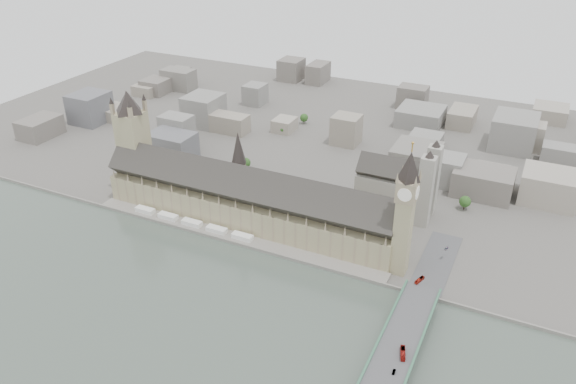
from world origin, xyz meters
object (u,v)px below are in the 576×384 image
at_px(red_bus_north, 420,280).
at_px(red_bus_south, 403,353).
at_px(palace_of_westminster, 247,200).
at_px(westminster_bridge, 394,360).
at_px(elizabeth_tower, 406,205).
at_px(car_approach, 446,248).
at_px(car_silver, 394,372).
at_px(victoria_tower, 133,138).
at_px(westminster_abbey, 398,187).

bearing_deg(red_bus_north, red_bus_south, -64.52).
distance_m(palace_of_westminster, red_bus_north, 161.65).
relative_size(palace_of_westminster, westminster_bridge, 0.82).
distance_m(palace_of_westminster, elizabeth_tower, 142.94).
height_order(palace_of_westminster, car_approach, palace_of_westminster).
relative_size(westminster_bridge, car_silver, 76.80).
bearing_deg(car_silver, palace_of_westminster, 139.67).
xyz_separation_m(elizabeth_tower, victoria_tower, (-260.00, 18.00, -2.88)).
relative_size(elizabeth_tower, red_bus_north, 10.99).
xyz_separation_m(palace_of_westminster, victoria_tower, (-122.00, 6.30, 32.50)).
height_order(westminster_bridge, red_bus_south, red_bus_south).
xyz_separation_m(victoria_tower, car_silver, (287.89, -128.60, -44.26)).
xyz_separation_m(westminster_abbey, red_bus_north, (47.31, -106.45, -13.47)).
bearing_deg(red_bus_south, palace_of_westminster, 131.21).
relative_size(elizabeth_tower, red_bus_south, 9.13).
distance_m(westminster_bridge, westminster_abbey, 190.56).
height_order(red_bus_north, red_bus_south, red_bus_south).
bearing_deg(westminster_bridge, elizabeth_tower, 104.11).
distance_m(car_silver, car_approach, 140.41).
distance_m(westminster_abbey, red_bus_south, 190.56).
bearing_deg(car_silver, victoria_tower, 152.00).
height_order(victoria_tower, car_silver, victoria_tower).
bearing_deg(car_approach, victoria_tower, -165.04).
relative_size(palace_of_westminster, red_bus_north, 27.10).
bearing_deg(red_bus_south, westminster_bridge, 173.06).
bearing_deg(car_approach, red_bus_south, -77.54).
bearing_deg(red_bus_north, victoria_tower, -168.58).
relative_size(victoria_tower, westminster_abbey, 1.47).
xyz_separation_m(palace_of_westminster, westminster_abbey, (110.92, 75.30, 2.38)).
relative_size(car_silver, car_approach, 0.92).
relative_size(victoria_tower, red_bus_north, 10.22).
bearing_deg(elizabeth_tower, red_bus_south, -73.13).
bearing_deg(car_approach, westminster_abbey, 147.09).
distance_m(palace_of_westminster, red_bus_south, 198.10).
bearing_deg(victoria_tower, car_silver, -24.07).
bearing_deg(car_silver, westminster_abbey, 101.62).
bearing_deg(palace_of_westminster, car_approach, 6.18).
relative_size(red_bus_north, red_bus_south, 0.83).
xyz_separation_m(palace_of_westminster, car_approach, (167.08, 18.10, -11.79)).
xyz_separation_m(red_bus_south, car_approach, (0.35, 124.53, -0.97)).
xyz_separation_m(car_silver, car_approach, (1.19, 140.41, -0.03)).
xyz_separation_m(westminster_abbey, red_bus_south, (55.80, -181.73, -13.19)).
height_order(victoria_tower, westminster_bridge, victoria_tower).
distance_m(palace_of_westminster, westminster_abbey, 134.09).
xyz_separation_m(victoria_tower, red_bus_north, (280.23, -37.45, -43.59)).
xyz_separation_m(victoria_tower, westminster_abbey, (232.92, 69.00, -30.12)).
bearing_deg(red_bus_south, elizabeth_tower, 90.63).
bearing_deg(westminster_bridge, car_approach, 87.68).
xyz_separation_m(palace_of_westminster, elizabeth_tower, (138.00, -11.70, 35.38)).
xyz_separation_m(red_bus_south, car_silver, (-0.84, -15.88, -0.94)).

